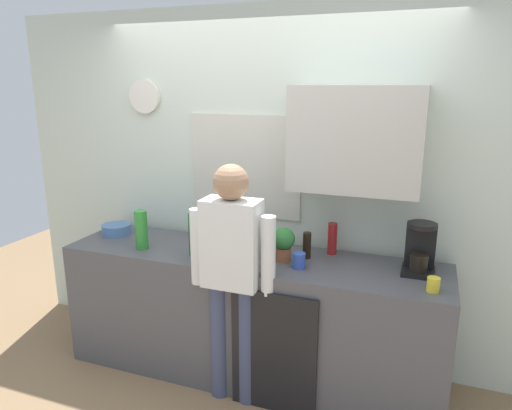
{
  "coord_description": "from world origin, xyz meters",
  "views": [
    {
      "loc": [
        1.1,
        -2.52,
        2.07
      ],
      "look_at": [
        0.07,
        0.25,
        1.29
      ],
      "focal_mm": 32.81,
      "sensor_mm": 36.0,
      "label": 1
    }
  ],
  "objects_px": {
    "bottle_dark_sauce": "(307,245)",
    "cup_blue_mug": "(299,261)",
    "mixing_bowl": "(116,229)",
    "bottle_green_wine": "(194,235)",
    "potted_plant": "(284,242)",
    "bottle_red_vinegar": "(332,239)",
    "bottle_amber_beer": "(252,240)",
    "person_at_sink": "(232,266)",
    "cup_yellow_cup": "(433,285)",
    "cup_terracotta_mug": "(232,235)",
    "coffee_maker": "(420,250)",
    "bottle_clear_soda": "(141,230)"
  },
  "relations": [
    {
      "from": "bottle_amber_beer",
      "to": "cup_terracotta_mug",
      "type": "xyz_separation_m",
      "value": [
        -0.25,
        0.23,
        -0.07
      ]
    },
    {
      "from": "bottle_red_vinegar",
      "to": "person_at_sink",
      "type": "height_order",
      "value": "person_at_sink"
    },
    {
      "from": "bottle_green_wine",
      "to": "cup_terracotta_mug",
      "type": "distance_m",
      "value": 0.4
    },
    {
      "from": "coffee_maker",
      "to": "potted_plant",
      "type": "bearing_deg",
      "value": -172.65
    },
    {
      "from": "bottle_red_vinegar",
      "to": "cup_yellow_cup",
      "type": "distance_m",
      "value": 0.78
    },
    {
      "from": "bottle_red_vinegar",
      "to": "potted_plant",
      "type": "relative_size",
      "value": 0.96
    },
    {
      "from": "bottle_clear_soda",
      "to": "potted_plant",
      "type": "relative_size",
      "value": 1.22
    },
    {
      "from": "bottle_clear_soda",
      "to": "cup_terracotta_mug",
      "type": "distance_m",
      "value": 0.66
    },
    {
      "from": "bottle_clear_soda",
      "to": "cup_terracotta_mug",
      "type": "xyz_separation_m",
      "value": [
        0.54,
        0.37,
        -0.09
      ]
    },
    {
      "from": "potted_plant",
      "to": "mixing_bowl",
      "type": "bearing_deg",
      "value": 176.62
    },
    {
      "from": "cup_yellow_cup",
      "to": "cup_terracotta_mug",
      "type": "bearing_deg",
      "value": 163.93
    },
    {
      "from": "bottle_green_wine",
      "to": "cup_terracotta_mug",
      "type": "height_order",
      "value": "bottle_green_wine"
    },
    {
      "from": "bottle_dark_sauce",
      "to": "cup_terracotta_mug",
      "type": "xyz_separation_m",
      "value": [
        -0.61,
        0.15,
        -0.04
      ]
    },
    {
      "from": "bottle_dark_sauce",
      "to": "person_at_sink",
      "type": "relative_size",
      "value": 0.11
    },
    {
      "from": "cup_blue_mug",
      "to": "bottle_green_wine",
      "type": "bearing_deg",
      "value": -177.48
    },
    {
      "from": "coffee_maker",
      "to": "bottle_green_wine",
      "type": "distance_m",
      "value": 1.47
    },
    {
      "from": "bottle_green_wine",
      "to": "potted_plant",
      "type": "distance_m",
      "value": 0.61
    },
    {
      "from": "bottle_clear_soda",
      "to": "cup_yellow_cup",
      "type": "relative_size",
      "value": 3.29
    },
    {
      "from": "bottle_dark_sauce",
      "to": "cup_blue_mug",
      "type": "xyz_separation_m",
      "value": [
        -0.0,
        -0.19,
        -0.04
      ]
    },
    {
      "from": "cup_yellow_cup",
      "to": "bottle_red_vinegar",
      "type": "bearing_deg",
      "value": 148.6
    },
    {
      "from": "bottle_red_vinegar",
      "to": "bottle_amber_beer",
      "type": "relative_size",
      "value": 0.96
    },
    {
      "from": "person_at_sink",
      "to": "bottle_green_wine",
      "type": "bearing_deg",
      "value": 151.63
    },
    {
      "from": "cup_yellow_cup",
      "to": "potted_plant",
      "type": "relative_size",
      "value": 0.37
    },
    {
      "from": "coffee_maker",
      "to": "bottle_amber_beer",
      "type": "height_order",
      "value": "coffee_maker"
    },
    {
      "from": "bottle_green_wine",
      "to": "cup_blue_mug",
      "type": "relative_size",
      "value": 3.0
    },
    {
      "from": "bottle_green_wine",
      "to": "mixing_bowl",
      "type": "bearing_deg",
      "value": 165.8
    },
    {
      "from": "bottle_green_wine",
      "to": "cup_blue_mug",
      "type": "height_order",
      "value": "bottle_green_wine"
    },
    {
      "from": "bottle_red_vinegar",
      "to": "mixing_bowl",
      "type": "bearing_deg",
      "value": -174.48
    },
    {
      "from": "bottle_red_vinegar",
      "to": "bottle_amber_beer",
      "type": "height_order",
      "value": "bottle_amber_beer"
    },
    {
      "from": "bottle_amber_beer",
      "to": "person_at_sink",
      "type": "relative_size",
      "value": 0.14
    },
    {
      "from": "cup_yellow_cup",
      "to": "person_at_sink",
      "type": "xyz_separation_m",
      "value": [
        -1.19,
        -0.13,
        -0.01
      ]
    },
    {
      "from": "cup_yellow_cup",
      "to": "bottle_dark_sauce",
      "type": "bearing_deg",
      "value": 161.92
    },
    {
      "from": "cup_blue_mug",
      "to": "potted_plant",
      "type": "height_order",
      "value": "potted_plant"
    },
    {
      "from": "bottle_red_vinegar",
      "to": "person_at_sink",
      "type": "bearing_deg",
      "value": -134.61
    },
    {
      "from": "cup_yellow_cup",
      "to": "potted_plant",
      "type": "bearing_deg",
      "value": 170.32
    },
    {
      "from": "cup_blue_mug",
      "to": "mixing_bowl",
      "type": "relative_size",
      "value": 0.45
    },
    {
      "from": "bottle_amber_beer",
      "to": "mixing_bowl",
      "type": "height_order",
      "value": "bottle_amber_beer"
    },
    {
      "from": "bottle_dark_sauce",
      "to": "mixing_bowl",
      "type": "relative_size",
      "value": 0.82
    },
    {
      "from": "cup_terracotta_mug",
      "to": "bottle_red_vinegar",
      "type": "bearing_deg",
      "value": -0.39
    },
    {
      "from": "bottle_green_wine",
      "to": "potted_plant",
      "type": "xyz_separation_m",
      "value": [
        0.6,
        0.12,
        -0.02
      ]
    },
    {
      "from": "mixing_bowl",
      "to": "person_at_sink",
      "type": "xyz_separation_m",
      "value": [
        1.14,
        -0.37,
        -0.01
      ]
    },
    {
      "from": "coffee_maker",
      "to": "cup_terracotta_mug",
      "type": "height_order",
      "value": "coffee_maker"
    },
    {
      "from": "potted_plant",
      "to": "bottle_green_wine",
      "type": "bearing_deg",
      "value": -168.94
    },
    {
      "from": "bottle_red_vinegar",
      "to": "bottle_dark_sauce",
      "type": "relative_size",
      "value": 1.22
    },
    {
      "from": "cup_yellow_cup",
      "to": "cup_terracotta_mug",
      "type": "relative_size",
      "value": 0.92
    },
    {
      "from": "coffee_maker",
      "to": "bottle_clear_soda",
      "type": "bearing_deg",
      "value": -172.98
    },
    {
      "from": "bottle_red_vinegar",
      "to": "cup_terracotta_mug",
      "type": "relative_size",
      "value": 2.39
    },
    {
      "from": "cup_terracotta_mug",
      "to": "cup_yellow_cup",
      "type": "bearing_deg",
      "value": -16.07
    },
    {
      "from": "person_at_sink",
      "to": "bottle_dark_sauce",
      "type": "bearing_deg",
      "value": 43.24
    },
    {
      "from": "cup_blue_mug",
      "to": "potted_plant",
      "type": "bearing_deg",
      "value": 146.67
    }
  ]
}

